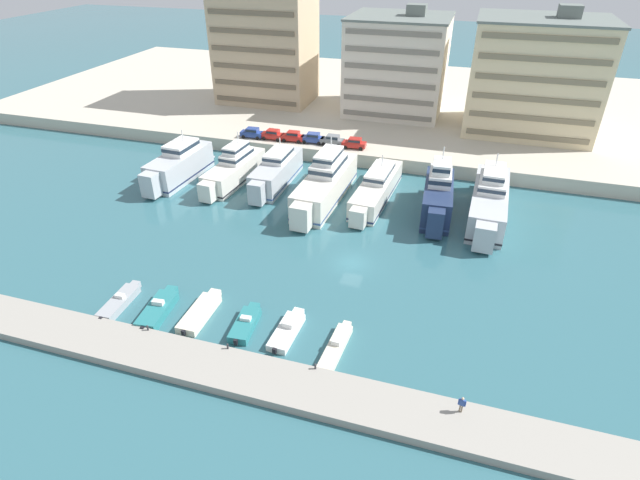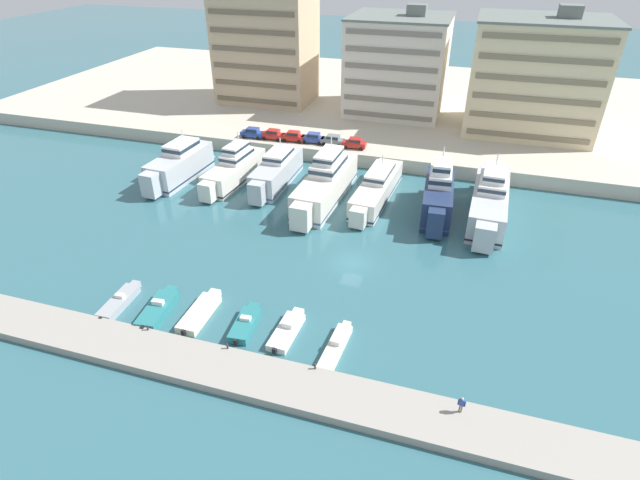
{
  "view_description": "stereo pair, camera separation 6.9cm",
  "coord_description": "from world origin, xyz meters",
  "px_view_note": "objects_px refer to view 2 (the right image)",
  "views": [
    {
      "loc": [
        10.97,
        -48.92,
        34.45
      ],
      "look_at": [
        -4.13,
        0.15,
        2.5
      ],
      "focal_mm": 28.0,
      "sensor_mm": 36.0,
      "label": 1
    },
    {
      "loc": [
        11.04,
        -48.9,
        34.45
      ],
      "look_at": [
        -4.13,
        0.15,
        2.5
      ],
      "focal_mm": 28.0,
      "sensor_mm": 36.0,
      "label": 2
    }
  ],
  "objects_px": {
    "car_blue_far_left": "(252,132)",
    "car_grey_center": "(333,140)",
    "motorboat_cream_mid_left": "(200,312)",
    "yacht_ivory_left": "(234,169)",
    "pedestrian_near_edge": "(462,404)",
    "motorboat_grey_far_left": "(120,301)",
    "car_red_left": "(273,134)",
    "yacht_ivory_center": "(377,188)",
    "motorboat_teal_center_left": "(245,324)",
    "motorboat_white_center": "(287,331)",
    "yacht_navy_center_right": "(438,196)",
    "car_red_mid_left": "(293,136)",
    "yacht_silver_far_left": "(179,165)",
    "yacht_silver_mid_left": "(276,172)",
    "car_red_center_right": "(355,143)",
    "motorboat_cream_center_right": "(334,349)",
    "car_blue_center_left": "(313,138)",
    "yacht_ivory_center_left": "(325,183)",
    "motorboat_teal_left": "(158,309)",
    "yacht_silver_mid_right": "(489,200)"
  },
  "relations": [
    {
      "from": "pedestrian_near_edge",
      "to": "car_red_center_right",
      "type": "bearing_deg",
      "value": 112.96
    },
    {
      "from": "car_grey_center",
      "to": "car_red_center_right",
      "type": "height_order",
      "value": "same"
    },
    {
      "from": "yacht_navy_center_right",
      "to": "car_red_center_right",
      "type": "distance_m",
      "value": 21.95
    },
    {
      "from": "yacht_ivory_center",
      "to": "car_red_center_right",
      "type": "height_order",
      "value": "yacht_ivory_center"
    },
    {
      "from": "car_red_left",
      "to": "car_blue_center_left",
      "type": "xyz_separation_m",
      "value": [
        7.44,
        0.48,
        0.0
      ]
    },
    {
      "from": "motorboat_grey_far_left",
      "to": "motorboat_white_center",
      "type": "height_order",
      "value": "motorboat_white_center"
    },
    {
      "from": "car_blue_far_left",
      "to": "car_grey_center",
      "type": "bearing_deg",
      "value": 2.88
    },
    {
      "from": "yacht_navy_center_right",
      "to": "car_red_mid_left",
      "type": "distance_m",
      "value": 31.08
    },
    {
      "from": "motorboat_teal_center_left",
      "to": "pedestrian_near_edge",
      "type": "bearing_deg",
      "value": -13.3
    },
    {
      "from": "car_red_mid_left",
      "to": "car_red_center_right",
      "type": "distance_m",
      "value": 11.27
    },
    {
      "from": "yacht_ivory_center",
      "to": "motorboat_teal_center_left",
      "type": "relative_size",
      "value": 3.2
    },
    {
      "from": "motorboat_cream_mid_left",
      "to": "car_blue_center_left",
      "type": "height_order",
      "value": "car_blue_center_left"
    },
    {
      "from": "motorboat_cream_mid_left",
      "to": "car_blue_far_left",
      "type": "relative_size",
      "value": 1.76
    },
    {
      "from": "car_blue_far_left",
      "to": "car_grey_center",
      "type": "xyz_separation_m",
      "value": [
        14.94,
        0.75,
        0.0
      ]
    },
    {
      "from": "yacht_ivory_left",
      "to": "pedestrian_near_edge",
      "type": "height_order",
      "value": "yacht_ivory_left"
    },
    {
      "from": "car_red_mid_left",
      "to": "pedestrian_near_edge",
      "type": "xyz_separation_m",
      "value": [
        32.65,
        -50.48,
        -1.47
      ]
    },
    {
      "from": "yacht_ivory_center",
      "to": "pedestrian_near_edge",
      "type": "distance_m",
      "value": 39.92
    },
    {
      "from": "yacht_silver_far_left",
      "to": "yacht_silver_mid_left",
      "type": "xyz_separation_m",
      "value": [
        15.64,
        2.77,
        -0.28
      ]
    },
    {
      "from": "yacht_silver_mid_left",
      "to": "yacht_ivory_center",
      "type": "bearing_deg",
      "value": -1.48
    },
    {
      "from": "motorboat_grey_far_left",
      "to": "car_red_left",
      "type": "height_order",
      "value": "car_red_left"
    },
    {
      "from": "yacht_ivory_center",
      "to": "motorboat_cream_center_right",
      "type": "height_order",
      "value": "yacht_ivory_center"
    },
    {
      "from": "motorboat_grey_far_left",
      "to": "yacht_ivory_center_left",
      "type": "bearing_deg",
      "value": 65.32
    },
    {
      "from": "motorboat_teal_left",
      "to": "yacht_silver_mid_right",
      "type": "bearing_deg",
      "value": 44.54
    },
    {
      "from": "motorboat_grey_far_left",
      "to": "motorboat_teal_left",
      "type": "bearing_deg",
      "value": 0.56
    },
    {
      "from": "yacht_ivory_center_left",
      "to": "yacht_silver_far_left",
      "type": "bearing_deg",
      "value": -179.83
    },
    {
      "from": "motorboat_cream_center_right",
      "to": "car_red_mid_left",
      "type": "xyz_separation_m",
      "value": [
        -20.74,
        46.18,
        2.92
      ]
    },
    {
      "from": "yacht_ivory_center",
      "to": "motorboat_teal_center_left",
      "type": "xyz_separation_m",
      "value": [
        -6.87,
        -32.02,
        -1.33
      ]
    },
    {
      "from": "motorboat_teal_left",
      "to": "car_blue_far_left",
      "type": "relative_size",
      "value": 1.72
    },
    {
      "from": "car_blue_center_left",
      "to": "car_red_center_right",
      "type": "distance_m",
      "value": 7.62
    },
    {
      "from": "yacht_silver_mid_left",
      "to": "car_blue_far_left",
      "type": "relative_size",
      "value": 3.99
    },
    {
      "from": "yacht_navy_center_right",
      "to": "motorboat_cream_mid_left",
      "type": "relative_size",
      "value": 2.12
    },
    {
      "from": "yacht_navy_center_right",
      "to": "motorboat_cream_center_right",
      "type": "distance_m",
      "value": 31.64
    },
    {
      "from": "motorboat_teal_center_left",
      "to": "car_blue_far_left",
      "type": "distance_m",
      "value": 48.78
    },
    {
      "from": "pedestrian_near_edge",
      "to": "motorboat_white_center",
      "type": "bearing_deg",
      "value": 162.41
    },
    {
      "from": "yacht_ivory_center_left",
      "to": "motorboat_white_center",
      "type": "relative_size",
      "value": 3.15
    },
    {
      "from": "motorboat_teal_left",
      "to": "car_red_center_right",
      "type": "bearing_deg",
      "value": 77.92
    },
    {
      "from": "motorboat_cream_mid_left",
      "to": "car_red_center_right",
      "type": "distance_m",
      "value": 45.52
    },
    {
      "from": "yacht_ivory_center_left",
      "to": "motorboat_cream_center_right",
      "type": "distance_m",
      "value": 32.24
    },
    {
      "from": "motorboat_cream_mid_left",
      "to": "motorboat_teal_center_left",
      "type": "height_order",
      "value": "motorboat_teal_center_left"
    },
    {
      "from": "motorboat_teal_center_left",
      "to": "car_grey_center",
      "type": "bearing_deg",
      "value": 94.81
    },
    {
      "from": "motorboat_grey_far_left",
      "to": "motorboat_teal_center_left",
      "type": "bearing_deg",
      "value": 2.94
    },
    {
      "from": "motorboat_cream_mid_left",
      "to": "motorboat_cream_center_right",
      "type": "relative_size",
      "value": 0.91
    },
    {
      "from": "yacht_silver_far_left",
      "to": "yacht_silver_mid_left",
      "type": "bearing_deg",
      "value": 10.03
    },
    {
      "from": "yacht_silver_mid_left",
      "to": "car_red_left",
      "type": "relative_size",
      "value": 4.0
    },
    {
      "from": "car_blue_far_left",
      "to": "motorboat_cream_mid_left",
      "type": "bearing_deg",
      "value": -73.19
    },
    {
      "from": "yacht_ivory_left",
      "to": "pedestrian_near_edge",
      "type": "xyz_separation_m",
      "value": [
        37.66,
        -36.55,
        -0.32
      ]
    },
    {
      "from": "car_red_center_right",
      "to": "motorboat_teal_left",
      "type": "bearing_deg",
      "value": -102.08
    },
    {
      "from": "motorboat_grey_far_left",
      "to": "car_red_mid_left",
      "type": "relative_size",
      "value": 1.64
    },
    {
      "from": "motorboat_grey_far_left",
      "to": "car_red_center_right",
      "type": "xyz_separation_m",
      "value": [
        14.61,
        46.1,
        2.85
      ]
    },
    {
      "from": "yacht_ivory_left",
      "to": "motorboat_cream_center_right",
      "type": "bearing_deg",
      "value": -51.39
    }
  ]
}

